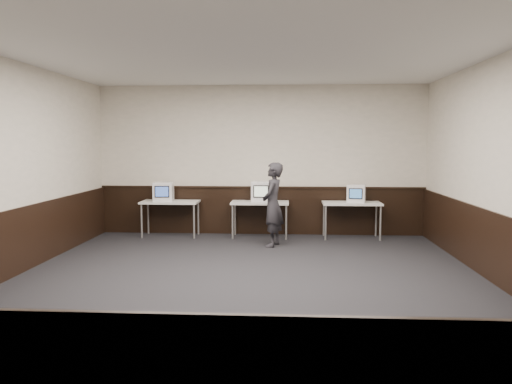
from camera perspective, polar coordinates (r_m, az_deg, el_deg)
floor at (r=7.03m, az=-1.12°, el=-10.67°), size 8.00×8.00×0.00m
ceiling at (r=6.86m, az=-1.18°, el=15.95°), size 8.00×8.00×0.00m
back_wall at (r=10.74m, az=0.57°, el=3.64°), size 7.00×0.00×7.00m
front_wall at (r=2.80m, az=-7.76°, el=-2.04°), size 7.00×0.00×7.00m
right_wall at (r=7.35m, az=27.19°, el=2.11°), size 0.00×8.00×8.00m
wainscot_back at (r=10.82m, az=0.56°, el=-2.19°), size 6.98×0.04×1.00m
wainscot_left at (r=7.97m, az=-27.06°, el=-5.63°), size 0.04×7.98×1.00m
wainscot_right at (r=7.48m, az=26.67°, el=-6.32°), size 0.04×7.98×1.00m
wainscot_rail at (r=10.74m, az=0.56°, el=0.54°), size 6.98×0.06×0.04m
desk_left at (r=10.69m, az=-9.77°, el=-1.40°), size 1.20×0.60×0.75m
desk_center at (r=10.42m, az=0.46°, el=-1.50°), size 1.20×0.60×0.75m
desk_right at (r=10.49m, az=10.88°, el=-1.55°), size 1.20×0.60×0.75m
emac_left at (r=10.66m, az=-10.53°, el=0.04°), size 0.44×0.46×0.40m
emac_center at (r=10.42m, az=0.71°, el=0.07°), size 0.45×0.48×0.42m
emac_right at (r=10.47m, az=11.40°, el=-0.18°), size 0.44×0.45×0.36m
person at (r=9.50m, az=1.94°, el=-1.45°), size 0.51×0.66×1.61m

